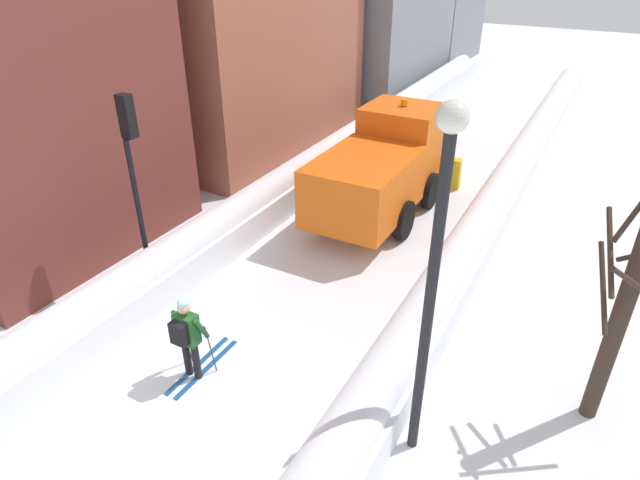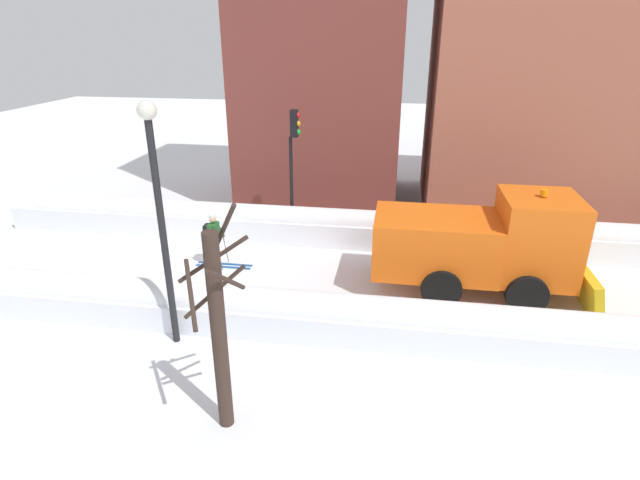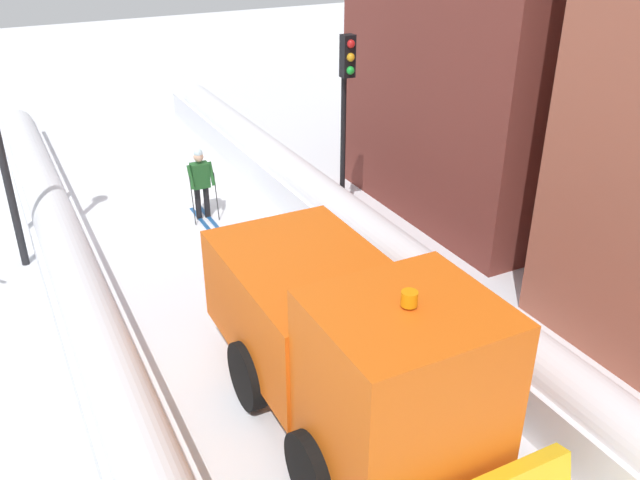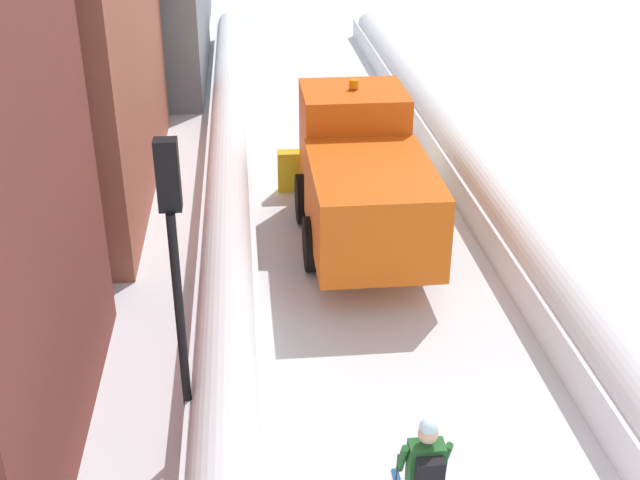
% 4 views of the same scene
% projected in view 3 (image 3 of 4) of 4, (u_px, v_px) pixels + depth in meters
% --- Properties ---
extents(snowbank_left, '(1.10, 36.00, 1.29)m').
position_uv_depth(snowbank_left, '(554.00, 390.00, 10.10)').
color(snowbank_left, white).
rests_on(snowbank_left, ground).
extents(plow_truck, '(3.20, 5.98, 3.12)m').
position_uv_depth(plow_truck, '(349.00, 344.00, 9.66)').
color(plow_truck, orange).
rests_on(plow_truck, ground).
extents(skier, '(0.62, 1.80, 1.81)m').
position_uv_depth(skier, '(200.00, 180.00, 16.41)').
color(skier, black).
rests_on(skier, ground).
extents(traffic_light_pole, '(0.28, 0.42, 4.52)m').
position_uv_depth(traffic_light_pole, '(346.00, 97.00, 15.00)').
color(traffic_light_pole, black).
rests_on(traffic_light_pole, ground).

